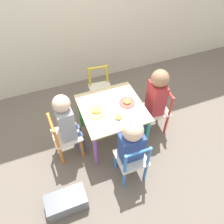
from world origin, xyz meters
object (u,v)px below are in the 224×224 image
Objects in this scene: child_left at (68,122)px; storage_bin at (67,202)px; plate_left at (96,111)px; plate_right at (127,102)px; chair_orange at (65,137)px; chair_blue at (132,161)px; kids_table at (112,112)px; child_right at (155,97)px; chair_yellow at (101,89)px; child_front at (130,144)px; chair_red at (157,111)px; plate_front at (118,118)px.

child_left is 2.26× the size of storage_bin.
storage_bin is at bearing 156.86° from child_left.
plate_right is at bearing -0.00° from plate_left.
storage_bin is at bearing -144.52° from plate_right.
chair_orange is at bearing -177.47° from plate_right.
chair_blue is at bearing -73.43° from plate_left.
plate_right is at bearing 0.00° from kids_table.
kids_table is at bearing -90.00° from child_left.
plate_right is 1.06m from storage_bin.
chair_orange is 3.33× the size of plate_right.
child_right is (0.95, -0.01, 0.22)m from chair_orange.
child_left is 4.88× the size of plate_right.
storage_bin is at bearing -117.07° from chair_yellow.
plate_right is (-0.29, 0.04, -0.01)m from child_right.
chair_yellow reaches higher than storage_bin.
child_right is at bearing -94.36° from child_left.
chair_orange reaches higher than kids_table.
child_front is 0.75m from storage_bin.
plate_left is (-0.21, -0.51, 0.21)m from chair_yellow.
chair_red reaches higher than storage_bin.
plate_right is 0.46× the size of storage_bin.
chair_blue is 1.54× the size of storage_bin.
chair_blue and chair_yellow have the same top height.
child_right is at bearing -3.97° from plate_left.
plate_left is at bearing -88.72° from chair_red.
chair_orange is 0.68m from child_front.
chair_yellow is at bearing 102.10° from plate_right.
plate_front is at bearing -90.00° from kids_table.
child_right is at bearing -90.00° from chair_red.
child_right is (0.46, 0.47, 0.22)m from chair_blue.
child_left reaches higher than plate_left.
child_left is 1.06× the size of child_front.
chair_blue reaches higher than kids_table.
chair_red is 1.00× the size of chair_yellow.
storage_bin is at bearing 6.65° from chair_blue.
plate_front is (0.45, -0.13, 0.01)m from child_left.
chair_blue reaches higher than plate_left.
chair_yellow is 0.97m from child_front.
chair_blue is 0.67m from storage_bin.
chair_orange reaches higher than plate_front.
chair_blue is 0.68× the size of child_left.
plate_front is 0.97× the size of plate_right.
child_front is 4.60× the size of plate_right.
chair_orange is 0.70m from plate_right.
child_right is (0.45, -0.04, 0.09)m from kids_table.
chair_red is 0.41m from plate_right.
plate_front is at bearing -90.40° from chair_blue.
plate_left is (-0.16, 0.00, 0.07)m from kids_table.
chair_blue is at bearing 5.76° from storage_bin.
child_right is 0.29m from plate_right.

